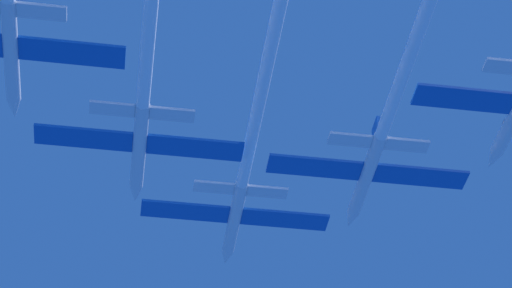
% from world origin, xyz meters
% --- Properties ---
extents(jet_lead, '(14.74, 44.79, 2.44)m').
position_xyz_m(jet_lead, '(-0.32, -12.57, 0.62)').
color(jet_lead, silver).
extents(jet_right_wing, '(14.74, 43.00, 2.44)m').
position_xyz_m(jet_right_wing, '(8.42, -19.80, -0.36)').
color(jet_right_wing, silver).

